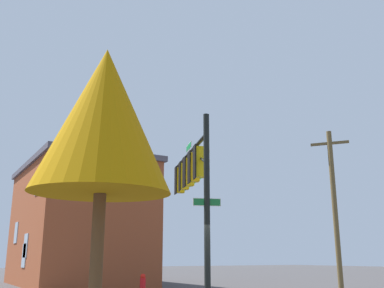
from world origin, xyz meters
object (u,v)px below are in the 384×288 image
at_px(utility_pole, 334,204).
at_px(fire_hydrant, 143,284).
at_px(brick_building, 78,224).
at_px(signal_pole_assembly, 193,177).
at_px(tree_mid, 104,119).

relative_size(utility_pole, fire_hydrant, 9.02).
bearing_deg(fire_hydrant, brick_building, 3.79).
relative_size(signal_pole_assembly, fire_hydrant, 7.53).
distance_m(signal_pole_assembly, brick_building, 11.16).
distance_m(fire_hydrant, brick_building, 8.54).
bearing_deg(brick_building, utility_pole, -140.40).
xyz_separation_m(fire_hydrant, brick_building, (7.99, 0.53, 2.96)).
distance_m(signal_pole_assembly, fire_hydrant, 5.11).
relative_size(signal_pole_assembly, brick_building, 0.62).
relative_size(signal_pole_assembly, utility_pole, 0.83).
xyz_separation_m(fire_hydrant, tree_mid, (-8.31, 4.83, 4.07)).
distance_m(utility_pole, fire_hydrant, 9.61).
xyz_separation_m(utility_pole, fire_hydrant, (2.89, 8.47, -3.51)).
xyz_separation_m(signal_pole_assembly, tree_mid, (-5.25, 5.43, 0.02)).
relative_size(signal_pole_assembly, tree_mid, 1.01).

